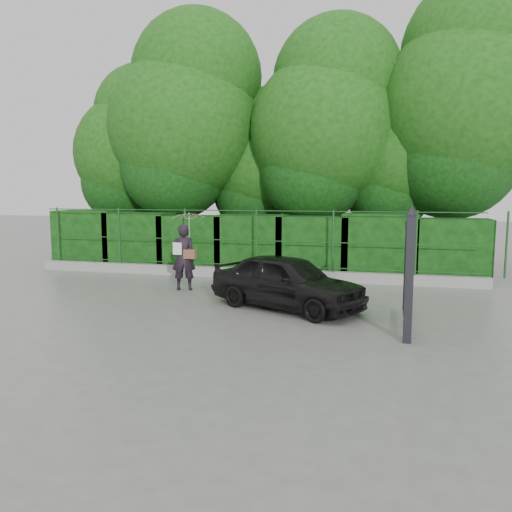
# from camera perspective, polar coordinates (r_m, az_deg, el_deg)

# --- Properties ---
(ground) EXTENTS (80.00, 80.00, 0.00)m
(ground) POSITION_cam_1_polar(r_m,az_deg,el_deg) (11.12, -7.94, -6.24)
(ground) COLOR gray
(kerb) EXTENTS (14.00, 0.25, 0.30)m
(kerb) POSITION_cam_1_polar(r_m,az_deg,el_deg) (15.26, -1.42, -1.94)
(kerb) COLOR #9E9E99
(kerb) RESTS_ON ground
(fence) EXTENTS (14.13, 0.06, 1.80)m
(fence) POSITION_cam_1_polar(r_m,az_deg,el_deg) (15.07, -0.63, 1.97)
(fence) COLOR #1B4B1D
(fence) RESTS_ON kerb
(hedge) EXTENTS (14.20, 1.20, 1.97)m
(hedge) POSITION_cam_1_polar(r_m,az_deg,el_deg) (16.13, -0.59, 1.41)
(hedge) COLOR black
(hedge) RESTS_ON ground
(trees) EXTENTS (17.10, 6.15, 8.08)m
(trees) POSITION_cam_1_polar(r_m,az_deg,el_deg) (18.09, 5.06, 13.65)
(trees) COLOR black
(trees) RESTS_ON ground
(gate) EXTENTS (0.22, 2.33, 2.36)m
(gate) POSITION_cam_1_polar(r_m,az_deg,el_deg) (9.36, 17.01, -1.62)
(gate) COLOR #24242B
(gate) RESTS_ON ground
(woman) EXTENTS (0.98, 0.94, 2.08)m
(woman) POSITION_cam_1_polar(r_m,az_deg,el_deg) (13.33, -7.92, 1.86)
(woman) COLOR black
(woman) RESTS_ON ground
(car) EXTENTS (3.90, 2.85, 1.24)m
(car) POSITION_cam_1_polar(r_m,az_deg,el_deg) (11.14, 3.53, -2.92)
(car) COLOR black
(car) RESTS_ON ground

